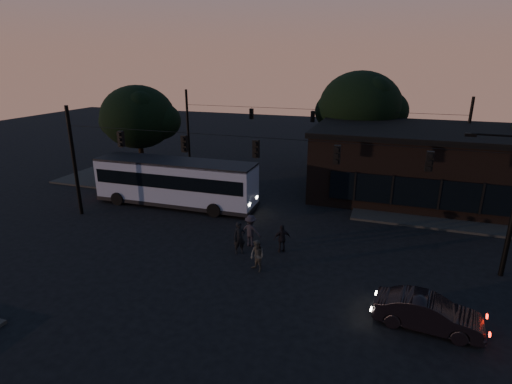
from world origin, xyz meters
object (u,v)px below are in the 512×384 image
(pedestrian_d, at_px, (251,231))
(pedestrian_a, at_px, (239,238))
(building, at_px, (415,162))
(pedestrian_b, at_px, (257,256))
(bus, at_px, (176,180))
(pedestrian_c, at_px, (282,239))
(car, at_px, (428,313))

(pedestrian_d, bearing_deg, pedestrian_a, 82.04)
(building, relative_size, pedestrian_b, 9.20)
(bus, relative_size, pedestrian_a, 6.55)
(bus, bearing_deg, pedestrian_b, -40.87)
(bus, distance_m, pedestrian_c, 10.72)
(pedestrian_b, height_order, pedestrian_d, pedestrian_d)
(pedestrian_b, bearing_deg, building, 93.89)
(bus, relative_size, car, 2.95)
(pedestrian_b, relative_size, pedestrian_c, 1.01)
(building, relative_size, car, 3.74)
(car, bearing_deg, pedestrian_a, 74.69)
(pedestrian_a, bearing_deg, pedestrian_d, 44.95)
(building, xyz_separation_m, pedestrian_c, (-7.07, -13.10, -1.88))
(bus, bearing_deg, pedestrian_a, -39.75)
(pedestrian_a, bearing_deg, bus, 109.68)
(bus, height_order, pedestrian_d, bus)
(building, distance_m, pedestrian_c, 15.01)
(pedestrian_a, bearing_deg, pedestrian_c, -9.37)
(pedestrian_c, bearing_deg, bus, -60.59)
(bus, relative_size, pedestrian_d, 6.43)
(pedestrian_b, distance_m, pedestrian_d, 2.95)
(pedestrian_a, bearing_deg, pedestrian_b, -76.21)
(building, relative_size, pedestrian_c, 9.26)
(bus, distance_m, pedestrian_a, 9.36)
(building, height_order, pedestrian_d, building)
(building, xyz_separation_m, pedestrian_d, (-9.00, -12.89, -1.76))
(building, height_order, pedestrian_c, building)
(pedestrian_b, bearing_deg, pedestrian_a, 165.82)
(bus, distance_m, pedestrian_b, 11.53)
(pedestrian_a, bearing_deg, building, 24.75)
(pedestrian_b, distance_m, pedestrian_c, 2.52)
(pedestrian_d, bearing_deg, car, 158.07)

